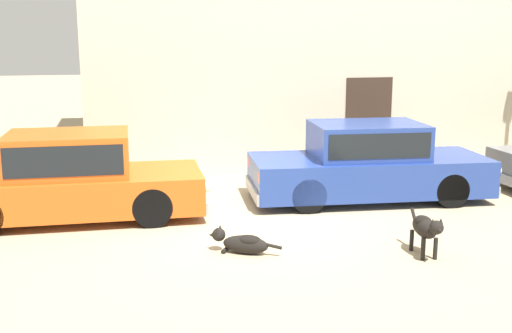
# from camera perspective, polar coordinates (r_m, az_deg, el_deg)

# --- Properties ---
(ground_plane) EXTENTS (80.00, 80.00, 0.00)m
(ground_plane) POSITION_cam_1_polar(r_m,az_deg,el_deg) (10.45, -0.62, -5.09)
(ground_plane) COLOR tan
(parked_sedan_nearest) EXTENTS (4.46, 1.77, 1.46)m
(parked_sedan_nearest) POSITION_cam_1_polar(r_m,az_deg,el_deg) (10.95, -16.39, -0.92)
(parked_sedan_nearest) COLOR #D15619
(parked_sedan_nearest) RESTS_ON ground_plane
(parked_sedan_second) EXTENTS (4.61, 2.01, 1.45)m
(parked_sedan_second) POSITION_cam_1_polar(r_m,az_deg,el_deg) (11.91, 10.11, 0.39)
(parked_sedan_second) COLOR navy
(parked_sedan_second) RESTS_ON ground_plane
(stray_dog_spotted) EXTENTS (0.99, 0.60, 0.37)m
(stray_dog_spotted) POSITION_cam_1_polar(r_m,az_deg,el_deg) (9.00, -1.28, -6.88)
(stray_dog_spotted) COLOR black
(stray_dog_spotted) RESTS_ON ground_plane
(stray_dog_tan) EXTENTS (0.27, 0.99, 0.65)m
(stray_dog_tan) POSITION_cam_1_polar(r_m,az_deg,el_deg) (9.11, 15.12, -5.35)
(stray_dog_tan) COLOR black
(stray_dog_tan) RESTS_ON ground_plane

